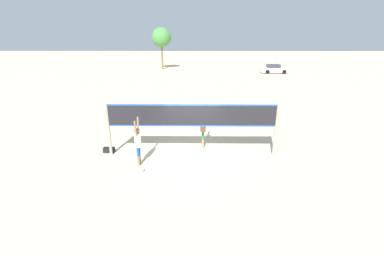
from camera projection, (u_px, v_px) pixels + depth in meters
ground_plane at (192, 155)px, 12.25m from camera, size 200.00×200.00×0.00m
volleyball_net at (192, 121)px, 11.68m from camera, size 7.87×0.14×2.48m
player_spiker at (138, 141)px, 10.94m from camera, size 0.28×0.70×2.12m
player_blocker at (203, 126)px, 12.70m from camera, size 0.28×0.71×2.16m
volleyball at (141, 170)px, 10.65m from camera, size 0.22×0.22×0.22m
gear_bag at (109, 150)px, 12.50m from camera, size 0.53×0.25×0.24m
parked_car_near at (274, 69)px, 40.08m from camera, size 4.20×1.95×1.37m
tree_left_cluster at (161, 37)px, 44.10m from camera, size 3.32×3.32×7.01m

